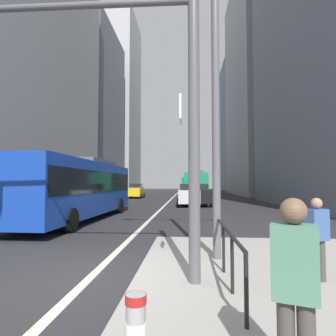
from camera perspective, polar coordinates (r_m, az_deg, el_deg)
The scene contains 18 objects.
ground_plane at distance 26.22m, azimuth -0.67°, elevation -7.38°, with size 160.00×160.00×0.00m, color #28282B.
lane_centre_line at distance 36.18m, azimuth 0.59°, elevation -6.17°, with size 0.20×80.00×0.01m, color beige.
office_tower_left_mid at distance 54.48m, azimuth -15.90°, elevation 10.54°, with size 10.18×16.96×29.32m, color slate.
office_tower_left_far at distance 75.55m, azimuth -10.36°, elevation 12.19°, with size 10.49×16.07×43.49m, color #9E9EA3.
office_tower_right_mid at distance 57.09m, azimuth 19.52°, elevation 15.11°, with size 13.02×22.95×39.18m, color #9E9EA3.
office_tower_right_far at distance 81.17m, azimuth 14.53°, elevation 8.14°, with size 10.18×18.50×35.15m, color slate.
city_bus_blue_oncoming at distance 16.44m, azimuth -16.89°, elevation -3.43°, with size 2.93×11.97×3.40m.
city_bus_red_receding at distance 34.87m, azimuth 5.46°, elevation -3.27°, with size 2.87×10.64×3.40m.
city_bus_red_distant at distance 57.84m, azimuth 3.98°, elevation -3.17°, with size 2.79×11.60×3.40m.
car_oncoming_mid at distance 39.29m, azimuth -6.37°, elevation -4.47°, with size 2.07×4.05×1.94m.
car_receding_near at distance 25.39m, azimuth 4.05°, elevation -5.28°, with size 2.14×4.24×1.94m.
car_receding_far at distance 25.87m, azimuth 6.02°, elevation -5.23°, with size 2.20×4.31×1.94m.
car_oncoming_far at distance 29.73m, azimuth -11.67°, elevation -4.89°, with size 2.12×4.22×1.94m.
traffic_signal_gantry at distance 6.18m, azimuth -15.05°, elevation 17.14°, with size 6.12×0.65×6.00m.
street_lamp_post at distance 8.00m, azimuth 9.28°, elevation 21.33°, with size 5.50×0.32×8.00m.
pedestrian_railing at distance 5.75m, azimuth 11.59°, elevation -14.38°, with size 0.06×3.56×0.98m.
pedestrian_waiting at distance 2.91m, azimuth 23.70°, elevation -20.54°, with size 0.44×0.35×1.71m.
pedestrian_walking at distance 6.30m, azimuth 27.29°, elevation -11.67°, with size 0.44×0.37×1.56m.
Camera 1 is at (2.05, -6.07, 1.99)m, focal length 31.01 mm.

